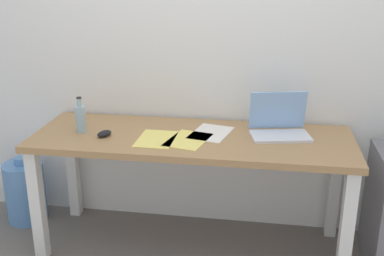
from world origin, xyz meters
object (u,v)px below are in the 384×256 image
(computer_mouse, at_px, (104,134))
(water_cooler_jug, at_px, (25,191))
(desk, at_px, (192,152))
(laptop_right, at_px, (279,126))
(beer_bottle, at_px, (81,118))

(computer_mouse, xyz_separation_m, water_cooler_jug, (-0.69, 0.23, -0.55))
(desk, bearing_deg, laptop_right, 10.28)
(desk, height_order, beer_bottle, beer_bottle)
(laptop_right, bearing_deg, desk, -169.72)
(laptop_right, xyz_separation_m, beer_bottle, (-1.18, -0.12, 0.03))
(beer_bottle, xyz_separation_m, computer_mouse, (0.16, -0.05, -0.07))
(beer_bottle, distance_m, water_cooler_jug, 0.83)
(water_cooler_jug, bearing_deg, laptop_right, -1.84)
(desk, height_order, laptop_right, laptop_right)
(beer_bottle, bearing_deg, laptop_right, 6.00)
(laptop_right, height_order, computer_mouse, laptop_right)
(laptop_right, relative_size, computer_mouse, 3.81)
(computer_mouse, bearing_deg, laptop_right, 36.12)
(laptop_right, bearing_deg, computer_mouse, -170.06)
(desk, relative_size, beer_bottle, 8.68)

